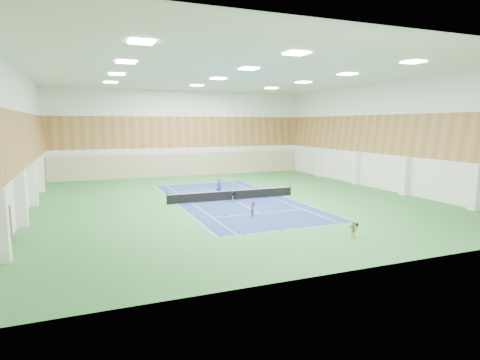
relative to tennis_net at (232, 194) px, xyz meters
name	(u,v)px	position (x,y,z in m)	size (l,w,h in m)	color
ground	(232,200)	(0.00, 0.00, -0.55)	(40.00, 40.00, 0.00)	#317337
room_shell	(232,138)	(0.00, 0.00, 5.45)	(36.00, 40.00, 12.00)	white
wood_cladding	(232,117)	(0.00, 0.00, 7.45)	(36.00, 40.00, 8.00)	#9F6D3B
ceiling_light_grid	(232,74)	(0.00, 0.00, 11.37)	(21.40, 25.40, 0.06)	white
court_surface	(232,200)	(0.00, 0.00, -0.55)	(10.97, 23.77, 0.01)	navy
tennis_balls_scatter	(232,199)	(0.00, 0.00, -0.50)	(10.57, 22.77, 0.07)	#BFDB25
tennis_net	(232,194)	(0.00, 0.00, 0.00)	(12.80, 0.10, 1.10)	black
back_curtain	(183,165)	(0.00, 19.75, 1.05)	(35.40, 0.16, 3.20)	#C6B793
door_left_a	(9,225)	(-17.92, -8.00, 0.55)	(0.08, 1.80, 2.20)	#593319
door_left_b	(25,202)	(-17.92, 0.00, 0.55)	(0.08, 1.80, 2.20)	#593319
coach	(219,187)	(-0.49, 2.69, 0.33)	(0.64, 0.42, 1.77)	navy
child_court	(254,209)	(-0.89, -7.17, 0.05)	(0.59, 0.46, 1.21)	gray
child_apron	(353,229)	(2.67, -15.15, 0.00)	(0.64, 0.27, 1.10)	tan
ball_cart	(234,197)	(-0.08, -0.60, -0.13)	(0.48, 0.48, 0.83)	black
cone_svc_a	(225,214)	(-2.93, -6.15, -0.43)	(0.21, 0.21, 0.23)	#D6520B
cone_svc_b	(244,213)	(-1.38, -6.31, -0.44)	(0.19, 0.19, 0.21)	#DB3F0B
cone_svc_c	(266,211)	(0.72, -6.18, -0.45)	(0.18, 0.18, 0.20)	#E0610B
cone_svc_d	(292,209)	(3.11, -6.25, -0.44)	(0.21, 0.21, 0.23)	#D65F0B
cone_base_a	(245,234)	(-3.69, -12.10, -0.45)	(0.18, 0.18, 0.19)	orange
cone_base_b	(283,230)	(-0.87, -12.09, -0.45)	(0.18, 0.18, 0.20)	#FB5E0D
cone_base_c	(301,227)	(0.77, -11.80, -0.44)	(0.20, 0.20, 0.22)	#FF510D
cone_base_d	(347,222)	(4.60, -11.87, -0.45)	(0.19, 0.19, 0.21)	#E5400C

